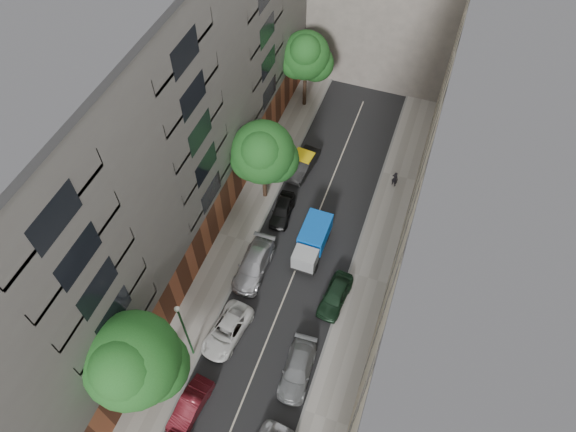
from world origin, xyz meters
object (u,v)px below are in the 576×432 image
at_px(tree_near, 134,363).
at_px(lamp_post, 184,327).
at_px(tree_far, 306,58).
at_px(car_left_5, 303,164).
at_px(pedestrian, 395,179).
at_px(car_left_3, 254,265).
at_px(car_left_1, 190,406).
at_px(car_left_2, 227,331).
at_px(car_left_4, 282,210).
at_px(car_right_1, 298,370).
at_px(tree_mid, 263,155).
at_px(tarp_truck, 312,241).
at_px(car_right_2, 335,295).

xyz_separation_m(tree_near, lamp_post, (0.96, 3.65, -1.96)).
height_order(tree_near, tree_far, tree_near).
bearing_deg(car_left_5, pedestrian, 12.16).
bearing_deg(car_left_3, tree_far, 96.39).
distance_m(car_left_1, pedestrian, 24.60).
xyz_separation_m(car_left_2, car_left_4, (0.00, 11.42, 0.01)).
height_order(car_left_3, pedestrian, pedestrian).
height_order(car_left_1, pedestrian, pedestrian).
relative_size(car_left_3, car_right_1, 1.12).
bearing_deg(tree_mid, car_left_5, 64.10).
xyz_separation_m(tarp_truck, tree_far, (-5.98, 16.13, 4.46)).
bearing_deg(car_left_4, car_left_2, -94.52).
bearing_deg(car_left_3, car_right_1, -49.16).
height_order(car_left_1, car_right_1, car_right_1).
distance_m(car_left_4, pedestrian, 10.20).
relative_size(tree_near, tree_mid, 1.18).
distance_m(car_left_4, car_left_5, 5.38).
height_order(tarp_truck, car_left_5, tarp_truck).
distance_m(car_left_5, tree_far, 9.95).
height_order(tree_mid, tree_far, tree_far).
xyz_separation_m(car_left_1, car_left_2, (0.14, 5.55, -0.00)).
distance_m(car_left_4, car_right_2, 8.92).
relative_size(car_left_4, car_right_2, 0.93).
relative_size(tarp_truck, car_right_2, 1.18).
distance_m(tarp_truck, car_right_2, 4.79).
bearing_deg(tree_mid, car_left_4, -32.54).
height_order(car_left_2, tree_mid, tree_mid).
relative_size(tree_mid, tree_far, 0.96).
relative_size(car_left_5, car_right_1, 0.94).
relative_size(tarp_truck, lamp_post, 0.71).
xyz_separation_m(tarp_truck, tree_near, (-6.02, -14.66, 5.04)).
xyz_separation_m(car_right_1, pedestrian, (2.48, 18.64, 0.27)).
bearing_deg(tree_mid, car_left_2, -81.07).
relative_size(car_left_1, lamp_post, 0.58).
bearing_deg(car_right_2, tree_near, -123.72).
relative_size(car_right_1, tree_far, 0.56).
relative_size(car_left_4, pedestrian, 2.43).
height_order(car_right_2, tree_mid, tree_mid).
xyz_separation_m(car_left_3, pedestrian, (8.29, 12.04, 0.19)).
xyz_separation_m(tree_near, tree_mid, (0.63, 18.45, -1.00)).
bearing_deg(lamp_post, tree_near, -104.67).
xyz_separation_m(car_left_3, car_right_2, (6.62, -0.40, -0.04)).
height_order(car_left_1, car_left_4, car_left_4).
bearing_deg(lamp_post, tree_far, 91.93).
distance_m(car_left_3, pedestrian, 14.62).
distance_m(tarp_truck, lamp_post, 12.50).
distance_m(car_left_3, car_left_5, 11.20).
distance_m(car_left_3, car_right_1, 8.80).
bearing_deg(pedestrian, tree_mid, 46.63).
xyz_separation_m(car_left_3, car_right_1, (5.82, -6.60, -0.08)).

